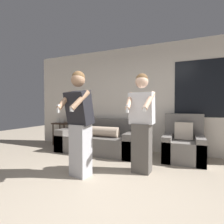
% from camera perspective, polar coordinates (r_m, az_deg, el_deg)
% --- Properties ---
extents(ground_plane, '(14.00, 14.00, 0.00)m').
position_cam_1_polar(ground_plane, '(2.34, -5.67, -27.42)').
color(ground_plane, tan).
extents(wall_back, '(6.68, 0.07, 2.70)m').
position_cam_1_polar(wall_back, '(4.58, 10.88, 4.39)').
color(wall_back, silver).
rests_on(wall_back, ground_plane).
extents(couch, '(2.09, 0.97, 0.81)m').
position_cam_1_polar(couch, '(4.51, -3.82, -9.09)').
color(couch, slate).
rests_on(couch, ground_plane).
extents(armchair, '(0.81, 0.84, 0.98)m').
position_cam_1_polar(armchair, '(4.09, 22.30, -9.91)').
color(armchair, slate).
rests_on(armchair, ground_plane).
extents(side_table, '(0.49, 0.38, 0.81)m').
position_cam_1_polar(side_table, '(5.47, -16.08, -4.59)').
color(side_table, '#332319').
rests_on(side_table, ground_plane).
extents(person_left, '(0.47, 0.55, 1.71)m').
position_cam_1_polar(person_left, '(2.90, -10.62, -3.44)').
color(person_left, '#B2B2B7').
rests_on(person_left, ground_plane).
extents(person_right, '(0.48, 0.49, 1.71)m').
position_cam_1_polar(person_right, '(3.06, 9.65, -3.21)').
color(person_right, '#56514C').
rests_on(person_right, ground_plane).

